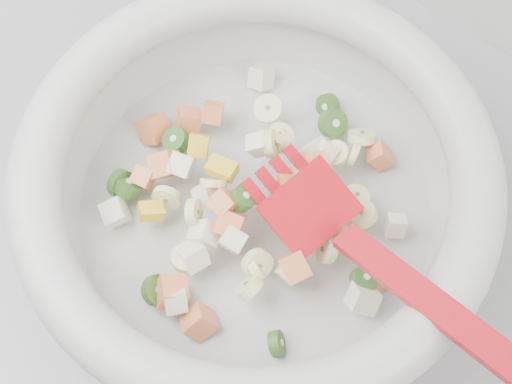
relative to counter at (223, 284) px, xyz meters
The scene contains 2 objects.
counter is the anchor object (origin of this frame).
mixing_bowl 0.52m from the counter, 17.76° to the right, with size 0.52×0.41×0.15m.
Camera 1 is at (0.25, 1.21, 1.52)m, focal length 50.00 mm.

